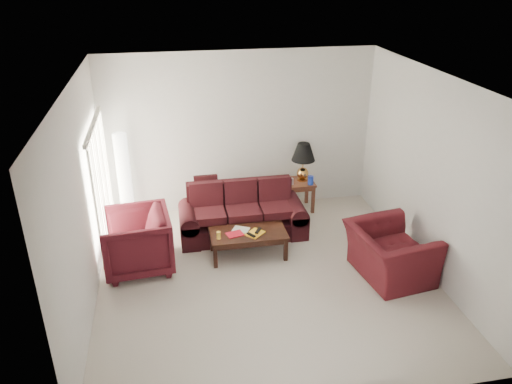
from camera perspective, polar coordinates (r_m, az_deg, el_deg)
The scene contains 19 objects.
floor at distance 7.74m, azimuth 1.17°, elevation -9.71°, with size 5.00×5.00×0.00m, color #BFB2A3.
blinds at distance 8.30m, azimuth -17.25°, elevation 0.18°, with size 0.10×2.00×2.16m, color silver.
sofa at distance 8.64m, azimuth -1.56°, elevation -2.28°, with size 2.18×0.94×0.89m, color black, non-canonical shape.
throw_pillow at distance 8.99m, azimuth -5.72°, elevation 0.59°, with size 0.42×0.12×0.42m, color black.
end_table at distance 9.63m, azimuth 4.93°, elevation -0.34°, with size 0.53×0.53×0.58m, color brown, non-canonical shape.
table_lamp at distance 9.42m, azimuth 5.40°, elevation 3.43°, with size 0.44×0.44×0.74m, color #C88A3E, non-canonical shape.
clock at distance 9.32m, azimuth 3.92°, elevation 1.17°, with size 0.13×0.05×0.13m, color silver.
blue_canister at distance 9.37m, azimuth 6.27°, elevation 1.34°, with size 0.10×0.10×0.17m, color #172F9B.
picture_frame at distance 9.59m, azimuth 3.64°, elevation 1.96°, with size 0.12×0.02×0.14m, color silver.
floor_lamp at distance 9.16m, azimuth -14.81°, elevation 1.43°, with size 0.28×0.28×1.73m, color white, non-canonical shape.
armchair_left at distance 7.92m, azimuth -13.51°, elevation -5.53°, with size 1.01×1.04×0.95m, color #410F16.
armchair_right at distance 7.84m, azimuth 15.03°, elevation -6.75°, with size 1.21×1.06×0.79m, color #450F15.
coffee_table at distance 8.15m, azimuth -0.90°, elevation -5.94°, with size 1.23×0.62×0.43m, color black, non-canonical shape.
magazine_red at distance 7.98m, azimuth -2.43°, elevation -4.84°, with size 0.26×0.19×0.01m, color red.
magazine_white at distance 8.11m, azimuth -1.74°, elevation -4.31°, with size 0.26×0.19×0.01m, color silver.
magazine_orange at distance 7.99m, azimuth -0.11°, elevation -4.75°, with size 0.29×0.22×0.02m, color gold.
remote_a at distance 7.91m, azimuth -0.56°, elevation -4.92°, with size 0.05×0.16×0.02m, color black.
remote_b at distance 8.03m, azimuth 0.25°, elevation -4.42°, with size 0.05×0.18×0.02m, color black.
yellow_glass at distance 7.86m, azimuth -4.28°, elevation -4.95°, with size 0.07×0.07×0.12m, color yellow.
Camera 1 is at (-1.32, -6.21, 4.43)m, focal length 35.00 mm.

